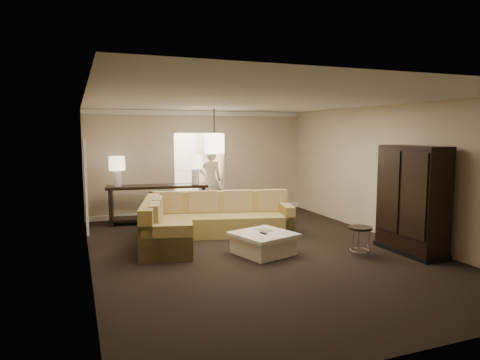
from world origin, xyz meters
name	(u,v)px	position (x,y,z in m)	size (l,w,h in m)	color
ground	(258,251)	(0.00, 0.00, 0.00)	(8.00, 8.00, 0.00)	black
wall_back	(200,163)	(0.00, 4.00, 1.40)	(6.00, 0.04, 2.80)	beige
wall_front	(422,218)	(0.00, -4.00, 1.40)	(6.00, 0.04, 2.80)	beige
wall_left	(87,185)	(-3.00, 0.00, 1.40)	(0.04, 8.00, 2.80)	beige
wall_right	(389,172)	(3.00, 0.00, 1.40)	(0.04, 8.00, 2.80)	beige
ceiling	(259,101)	(0.00, 0.00, 2.80)	(6.00, 8.00, 0.02)	silver
crown_molding	(200,113)	(0.00, 3.95, 2.73)	(6.00, 0.10, 0.12)	white
baseboard	(201,211)	(0.00, 3.95, 0.06)	(6.00, 0.10, 0.12)	white
side_door	(86,186)	(-2.97, 2.80, 1.05)	(0.05, 0.90, 2.10)	white
foyer	(188,163)	(0.00, 5.34, 1.30)	(1.44, 2.02, 2.80)	silver
sectional_sofa	(204,221)	(-0.70, 1.25, 0.37)	(3.60, 2.64, 0.93)	olive
coffee_table	(264,243)	(0.01, -0.21, 0.20)	(1.23, 1.23, 0.41)	white
console_table	(158,200)	(-1.31, 3.20, 0.56)	(2.48, 0.88, 0.94)	black
armoire	(412,202)	(2.59, -1.12, 0.95)	(0.59, 1.38, 1.99)	black
drink_table	(360,235)	(1.59, -0.95, 0.38)	(0.43, 0.43, 0.53)	black
table_lamp_left	(117,166)	(-2.24, 3.33, 1.41)	(0.37, 0.37, 0.72)	silver
table_lamp_right	(195,165)	(-0.38, 3.07, 1.41)	(0.37, 0.37, 0.72)	silver
pendant_light	(214,144)	(0.00, 2.70, 1.95)	(0.38, 0.38, 1.09)	black
person	(210,177)	(0.39, 4.30, 0.97)	(0.70, 0.47, 1.94)	beige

